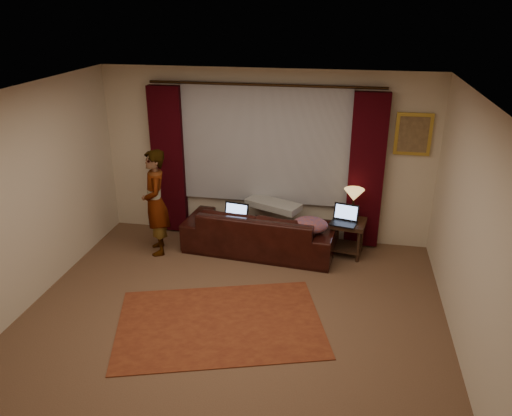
{
  "coord_description": "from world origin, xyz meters",
  "views": [
    {
      "loc": [
        1.19,
        -4.64,
        3.48
      ],
      "look_at": [
        0.1,
        1.2,
        1.0
      ],
      "focal_mm": 35.0,
      "sensor_mm": 36.0,
      "label": 1
    }
  ],
  "objects_px": {
    "sofa": "(260,223)",
    "person": "(155,203)",
    "end_table": "(348,238)",
    "laptop_table": "(344,216)",
    "laptop_sofa": "(233,215)",
    "tiffany_lamp": "(353,204)"
  },
  "relations": [
    {
      "from": "person",
      "to": "end_table",
      "type": "bearing_deg",
      "value": 73.47
    },
    {
      "from": "laptop_table",
      "to": "laptop_sofa",
      "type": "bearing_deg",
      "value": -164.15
    },
    {
      "from": "laptop_sofa",
      "to": "laptop_table",
      "type": "relative_size",
      "value": 1.02
    },
    {
      "from": "sofa",
      "to": "person",
      "type": "distance_m",
      "value": 1.55
    },
    {
      "from": "sofa",
      "to": "laptop_sofa",
      "type": "distance_m",
      "value": 0.41
    },
    {
      "from": "end_table",
      "to": "laptop_table",
      "type": "distance_m",
      "value": 0.42
    },
    {
      "from": "laptop_sofa",
      "to": "person",
      "type": "xyz_separation_m",
      "value": [
        -1.09,
        -0.22,
        0.2
      ]
    },
    {
      "from": "laptop_sofa",
      "to": "person",
      "type": "bearing_deg",
      "value": -159.12
    },
    {
      "from": "end_table",
      "to": "person",
      "type": "distance_m",
      "value": 2.84
    },
    {
      "from": "sofa",
      "to": "tiffany_lamp",
      "type": "relative_size",
      "value": 4.82
    },
    {
      "from": "end_table",
      "to": "laptop_table",
      "type": "height_order",
      "value": "laptop_table"
    },
    {
      "from": "person",
      "to": "laptop_sofa",
      "type": "bearing_deg",
      "value": 76.64
    },
    {
      "from": "tiffany_lamp",
      "to": "sofa",
      "type": "bearing_deg",
      "value": -171.62
    },
    {
      "from": "tiffany_lamp",
      "to": "laptop_table",
      "type": "relative_size",
      "value": 1.18
    },
    {
      "from": "end_table",
      "to": "tiffany_lamp",
      "type": "relative_size",
      "value": 1.17
    },
    {
      "from": "laptop_sofa",
      "to": "person",
      "type": "relative_size",
      "value": 0.25
    },
    {
      "from": "sofa",
      "to": "end_table",
      "type": "bearing_deg",
      "value": -170.15
    },
    {
      "from": "tiffany_lamp",
      "to": "person",
      "type": "bearing_deg",
      "value": -169.8
    },
    {
      "from": "sofa",
      "to": "tiffany_lamp",
      "type": "height_order",
      "value": "tiffany_lamp"
    },
    {
      "from": "end_table",
      "to": "tiffany_lamp",
      "type": "xyz_separation_m",
      "value": [
        0.04,
        0.1,
        0.5
      ]
    },
    {
      "from": "sofa",
      "to": "person",
      "type": "height_order",
      "value": "person"
    },
    {
      "from": "laptop_table",
      "to": "person",
      "type": "height_order",
      "value": "person"
    }
  ]
}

